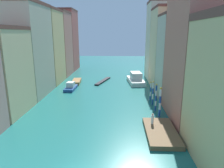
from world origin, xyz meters
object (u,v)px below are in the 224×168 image
at_px(motorboat_1, 71,87).
at_px(mooring_pole_0, 160,102).
at_px(mooring_pole_2, 153,93).
at_px(gondola_black, 103,81).
at_px(vaporetto_white, 136,79).
at_px(mooring_pole_3, 151,91).
at_px(person_on_dock, 152,119).
at_px(mooring_pole_1, 156,97).
at_px(waterfront_dock, 161,132).
at_px(motorboat_0, 77,81).

bearing_deg(motorboat_1, mooring_pole_0, -40.25).
distance_m(mooring_pole_2, gondola_black, 20.76).
bearing_deg(gondola_black, motorboat_1, -129.79).
bearing_deg(mooring_pole_2, vaporetto_white, 96.15).
distance_m(mooring_pole_3, gondola_black, 18.64).
bearing_deg(mooring_pole_3, person_on_dock, -96.95).
height_order(mooring_pole_2, vaporetto_white, mooring_pole_2).
height_order(mooring_pole_3, motorboat_1, mooring_pole_3).
bearing_deg(motorboat_1, mooring_pole_1, -35.94).
relative_size(waterfront_dock, vaporetto_white, 0.84).
distance_m(mooring_pole_1, mooring_pole_2, 3.08).
bearing_deg(person_on_dock, motorboat_1, 129.76).
bearing_deg(vaporetto_white, motorboat_0, -177.07).
bearing_deg(vaporetto_white, motorboat_1, -155.27).
distance_m(person_on_dock, mooring_pole_2, 9.71).
distance_m(mooring_pole_1, motorboat_0, 25.84).
height_order(waterfront_dock, motorboat_1, motorboat_1).
bearing_deg(gondola_black, person_on_dock, -71.66).
xyz_separation_m(mooring_pole_1, mooring_pole_2, (-0.01, 3.07, -0.13)).
height_order(mooring_pole_2, motorboat_0, mooring_pole_2).
bearing_deg(motorboat_1, motorboat_0, 89.85).
relative_size(mooring_pole_1, mooring_pole_3, 1.25).
bearing_deg(person_on_dock, mooring_pole_3, 83.05).
bearing_deg(mooring_pole_0, person_on_dock, -113.17).
xyz_separation_m(mooring_pole_3, motorboat_0, (-17.34, 13.47, -1.51)).
bearing_deg(mooring_pole_0, mooring_pole_1, 96.17).
relative_size(vaporetto_white, motorboat_0, 1.67).
distance_m(mooring_pole_2, mooring_pole_3, 2.49).
bearing_deg(mooring_pole_0, waterfront_dock, -98.61).
height_order(mooring_pole_2, gondola_black, mooring_pole_2).
height_order(waterfront_dock, mooring_pole_2, mooring_pole_2).
bearing_deg(motorboat_1, mooring_pole_3, -22.20).
bearing_deg(waterfront_dock, mooring_pole_0, 81.39).
distance_m(person_on_dock, mooring_pole_0, 4.64).
bearing_deg(mooring_pole_3, vaporetto_white, 97.03).
distance_m(mooring_pole_0, mooring_pole_2, 5.41).
bearing_deg(gondola_black, mooring_pole_1, -63.09).
xyz_separation_m(gondola_black, motorboat_1, (-6.84, -8.21, 0.45)).
height_order(vaporetto_white, motorboat_1, vaporetto_white).
bearing_deg(mooring_pole_2, motorboat_0, 137.48).
xyz_separation_m(motorboat_0, motorboat_1, (-0.02, -6.38, 0.22)).
relative_size(vaporetto_white, gondola_black, 1.01).
bearing_deg(gondola_black, mooring_pole_0, -64.95).
bearing_deg(waterfront_dock, mooring_pole_1, 85.52).
height_order(mooring_pole_2, mooring_pole_3, mooring_pole_2).
bearing_deg(mooring_pole_2, mooring_pole_0, -87.19).
relative_size(mooring_pole_2, gondola_black, 0.48).
distance_m(mooring_pole_0, motorboat_0, 27.76).
distance_m(mooring_pole_0, motorboat_1, 23.21).
distance_m(mooring_pole_3, motorboat_0, 22.00).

